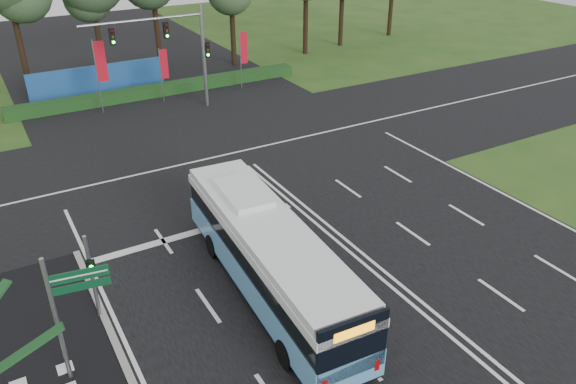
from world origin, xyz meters
The scene contains 12 objects.
ground centered at (0.00, 0.00, 0.00)m, with size 120.00×120.00×0.00m, color #284E1A.
road_main centered at (0.00, 0.00, 0.02)m, with size 20.00×120.00×0.04m, color black.
road_cross centered at (0.00, 12.00, 0.03)m, with size 120.00×14.00×0.05m, color black.
city_bus centered at (-4.22, -0.43, 1.67)m, with size 3.15×11.70×3.32m.
pedestrian_signal centered at (-10.20, 1.38, 1.89)m, with size 0.32×0.42×3.45m.
street_sign centered at (-11.36, -1.10, 2.84)m, with size 1.77×0.36×4.58m.
banner_flag_left centered at (-4.59, 22.65, 3.27)m, with size 0.74×0.18×5.05m.
banner_flag_mid centered at (-0.23, 22.76, 2.59)m, with size 0.57×0.17×3.94m.
banner_flag_right centered at (6.07, 22.81, 2.89)m, with size 0.65×0.10×4.42m.
traffic_light_gantry centered at (0.21, 20.50, 4.66)m, with size 8.41×0.28×7.00m.
hedge centered at (0.00, 24.50, 0.40)m, with size 22.00×1.20×0.80m, color #153814.
blue_hoarding centered at (-4.00, 27.00, 1.10)m, with size 10.00×0.30×2.20m, color #1B4B93.
Camera 1 is at (-12.19, -15.61, 13.60)m, focal length 35.00 mm.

